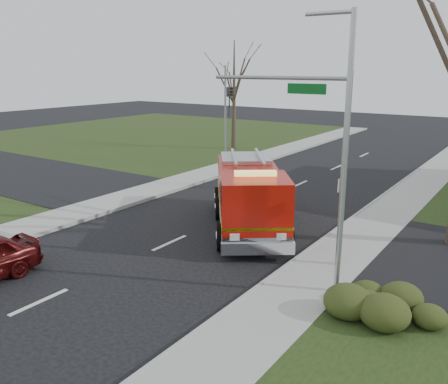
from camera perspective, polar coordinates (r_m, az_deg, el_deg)
The scene contains 9 objects.
ground at distance 19.29m, azimuth -6.56°, elevation -6.13°, with size 120.00×120.00×0.00m, color black.
sidewalk_right at distance 16.19m, azimuth 10.60°, elevation -10.25°, with size 2.40×80.00×0.15m, color #9B9B96.
sidewalk_left at distance 23.61m, azimuth -18.06°, elevation -2.66°, with size 2.40×80.00×0.15m, color #9B9B96.
hedge_corner at distance 14.33m, azimuth 19.51°, elevation -12.11°, with size 2.80×2.00×0.90m, color #2E3C15.
bare_tree_left at distance 40.09m, azimuth 1.21°, elevation 12.94°, with size 4.50×4.50×9.00m.
traffic_signal_mast at distance 16.61m, azimuth 10.34°, elevation 7.11°, with size 5.29×0.18×6.80m.
streetlight_pole at distance 14.08m, azimuth 14.13°, elevation 4.92°, with size 1.48×0.16×8.40m.
utility_pole_far at distance 33.47m, azimuth 0.15°, elevation 9.03°, with size 0.14×0.14×7.00m, color gray.
fire_engine at distance 20.49m, azimuth 3.08°, elevation -0.67°, with size 6.64×7.76×3.10m.
Camera 1 is at (11.90, -13.55, 6.86)m, focal length 38.00 mm.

